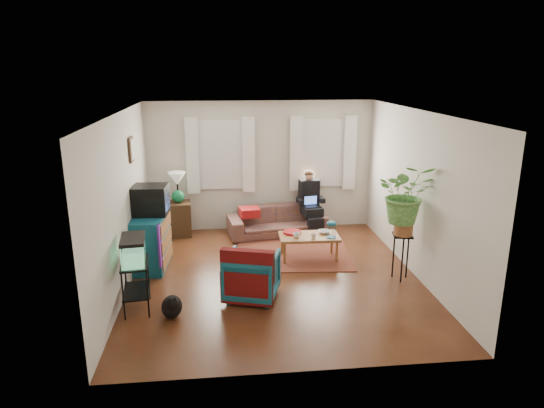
{
  "coord_description": "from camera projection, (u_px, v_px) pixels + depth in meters",
  "views": [
    {
      "loc": [
        -0.81,
        -7.06,
        3.23
      ],
      "look_at": [
        0.0,
        0.4,
        1.1
      ],
      "focal_mm": 32.0,
      "sensor_mm": 36.0,
      "label": 1
    }
  ],
  "objects": [
    {
      "name": "potted_plant",
      "position": [
        405.0,
        203.0,
        7.32
      ],
      "size": [
        0.98,
        0.89,
        0.94
      ],
      "primitive_type": "imported",
      "rotation": [
        0.0,
        0.0,
        -0.22
      ],
      "color": "#599947",
      "rests_on": "plant_stand"
    },
    {
      "name": "cup_a",
      "position": [
        296.0,
        235.0,
        8.24
      ],
      "size": [
        0.12,
        0.12,
        0.09
      ],
      "primitive_type": "imported",
      "rotation": [
        0.0,
        0.0,
        -0.03
      ],
      "color": "white",
      "rests_on": "coffee_table"
    },
    {
      "name": "aquarium_stand",
      "position": [
        136.0,
        286.0,
        6.61
      ],
      "size": [
        0.42,
        0.66,
        0.69
      ],
      "primitive_type": "cube",
      "rotation": [
        0.0,
        0.0,
        0.12
      ],
      "color": "black",
      "rests_on": "floor"
    },
    {
      "name": "sofa",
      "position": [
        277.0,
        216.0,
        9.6
      ],
      "size": [
        2.0,
        1.01,
        0.75
      ],
      "primitive_type": "imported",
      "rotation": [
        0.0,
        0.0,
        0.14
      ],
      "color": "brown",
      "rests_on": "floor"
    },
    {
      "name": "curtains_left",
      "position": [
        221.0,
        156.0,
        9.51
      ],
      "size": [
        1.36,
        0.06,
        1.5
      ],
      "primitive_type": "cube",
      "color": "white",
      "rests_on": "wall_back"
    },
    {
      "name": "area_rug",
      "position": [
        293.0,
        254.0,
        8.64
      ],
      "size": [
        2.12,
        1.75,
        0.01
      ],
      "primitive_type": "cube",
      "rotation": [
        0.0,
        0.0,
        -0.08
      ],
      "color": "maroon",
      "rests_on": "floor"
    },
    {
      "name": "aquarium",
      "position": [
        133.0,
        250.0,
        6.46
      ],
      "size": [
        0.37,
        0.6,
        0.37
      ],
      "primitive_type": "cube",
      "rotation": [
        0.0,
        0.0,
        0.12
      ],
      "color": "#7FD899",
      "rests_on": "aquarium_stand"
    },
    {
      "name": "picture_frame",
      "position": [
        132.0,
        150.0,
        7.77
      ],
      "size": [
        0.04,
        0.32,
        0.4
      ],
      "primitive_type": "cube",
      "color": "#3D2616",
      "rests_on": "wall_left"
    },
    {
      "name": "dresser",
      "position": [
        151.0,
        241.0,
        8.01
      ],
      "size": [
        0.57,
        1.03,
        0.89
      ],
      "primitive_type": "cube",
      "rotation": [
        0.0,
        0.0,
        -0.07
      ],
      "color": "navy",
      "rests_on": "floor"
    },
    {
      "name": "crt_tv",
      "position": [
        151.0,
        200.0,
        7.92
      ],
      "size": [
        0.58,
        0.53,
        0.48
      ],
      "primitive_type": "cube",
      "rotation": [
        0.0,
        0.0,
        -0.07
      ],
      "color": "black",
      "rests_on": "dresser"
    },
    {
      "name": "wall_back",
      "position": [
        261.0,
        166.0,
        9.75
      ],
      "size": [
        4.5,
        0.01,
        2.6
      ],
      "primitive_type": "cube",
      "color": "silver",
      "rests_on": "floor"
    },
    {
      "name": "birdcage",
      "position": [
        331.0,
        229.0,
        8.21
      ],
      "size": [
        0.17,
        0.17,
        0.3
      ],
      "primitive_type": null,
      "rotation": [
        0.0,
        0.0,
        -0.03
      ],
      "color": "#115B6B",
      "rests_on": "coffee_table"
    },
    {
      "name": "window_right",
      "position": [
        322.0,
        153.0,
        9.79
      ],
      "size": [
        1.08,
        0.04,
        1.38
      ],
      "primitive_type": "cube",
      "color": "white",
      "rests_on": "wall_back"
    },
    {
      "name": "wall_left",
      "position": [
        123.0,
        203.0,
        7.13
      ],
      "size": [
        0.01,
        5.0,
        2.6
      ],
      "primitive_type": "cube",
      "color": "silver",
      "rests_on": "floor"
    },
    {
      "name": "wall_right",
      "position": [
        417.0,
        194.0,
        7.59
      ],
      "size": [
        0.01,
        5.0,
        2.6
      ],
      "primitive_type": "cube",
      "color": "silver",
      "rests_on": "floor"
    },
    {
      "name": "window_left",
      "position": [
        221.0,
        155.0,
        9.58
      ],
      "size": [
        1.08,
        0.04,
        1.38
      ],
      "primitive_type": "cube",
      "color": "white",
      "rests_on": "wall_back"
    },
    {
      "name": "side_table",
      "position": [
        179.0,
        219.0,
        9.56
      ],
      "size": [
        0.5,
        0.5,
        0.67
      ],
      "primitive_type": "cube",
      "rotation": [
        0.0,
        0.0,
        0.08
      ],
      "color": "#3E2417",
      "rests_on": "floor"
    },
    {
      "name": "wall_front",
      "position": [
        302.0,
        262.0,
        4.97
      ],
      "size": [
        4.5,
        0.01,
        2.6
      ],
      "primitive_type": "cube",
      "color": "silver",
      "rests_on": "floor"
    },
    {
      "name": "bowl",
      "position": [
        324.0,
        232.0,
        8.46
      ],
      "size": [
        0.21,
        0.21,
        0.05
      ],
      "primitive_type": "imported",
      "rotation": [
        0.0,
        0.0,
        -0.03
      ],
      "color": "white",
      "rests_on": "coffee_table"
    },
    {
      "name": "armchair",
      "position": [
        252.0,
        273.0,
        6.96
      ],
      "size": [
        0.89,
        0.86,
        0.74
      ],
      "primitive_type": "imported",
      "rotation": [
        0.0,
        0.0,
        2.85
      ],
      "color": "#105664",
      "rests_on": "floor"
    },
    {
      "name": "serape_throw",
      "position": [
        247.0,
        271.0,
        6.65
      ],
      "size": [
        0.76,
        0.38,
        0.61
      ],
      "primitive_type": "cube",
      "rotation": [
        0.0,
        0.0,
        -0.29
      ],
      "color": "#9E0A0A",
      "rests_on": "armchair"
    },
    {
      "name": "floor",
      "position": [
        275.0,
        277.0,
        7.72
      ],
      "size": [
        4.5,
        5.0,
        0.01
      ],
      "primitive_type": "cube",
      "color": "#4F2B14",
      "rests_on": "ground"
    },
    {
      "name": "cup_b",
      "position": [
        313.0,
        236.0,
        8.19
      ],
      "size": [
        0.1,
        0.1,
        0.09
      ],
      "primitive_type": "imported",
      "rotation": [
        0.0,
        0.0,
        -0.03
      ],
      "color": "beige",
      "rests_on": "coffee_table"
    },
    {
      "name": "black_cat",
      "position": [
        172.0,
        304.0,
        6.45
      ],
      "size": [
        0.35,
        0.47,
        0.36
      ],
      "primitive_type": "ellipsoid",
      "rotation": [
        0.0,
        0.0,
        0.18
      ],
      "color": "black",
      "rests_on": "floor"
    },
    {
      "name": "snack_tray",
      "position": [
        292.0,
        232.0,
        8.47
      ],
      "size": [
        0.33,
        0.33,
        0.04
      ],
      "primitive_type": "cylinder",
      "rotation": [
        0.0,
        0.0,
        -0.03
      ],
      "color": "#B21414",
      "rests_on": "coffee_table"
    },
    {
      "name": "ceiling",
      "position": [
        275.0,
        112.0,
        7.01
      ],
      "size": [
        4.5,
        5.0,
        0.01
      ],
      "primitive_type": "cube",
      "color": "white",
      "rests_on": "wall_back"
    },
    {
      "name": "seated_person",
      "position": [
        310.0,
        204.0,
        9.71
      ],
      "size": [
        0.55,
        0.65,
        1.14
      ],
      "primitive_type": null,
      "rotation": [
        0.0,
        0.0,
        0.14
      ],
      "color": "black",
      "rests_on": "sofa"
    },
    {
      "name": "coffee_table",
      "position": [
        309.0,
        247.0,
        8.42
      ],
      "size": [
        1.04,
        0.59,
        0.43
      ],
      "primitive_type": "cube",
      "rotation": [
        0.0,
        0.0,
        -0.03
      ],
      "color": "brown",
      "rests_on": "floor"
    },
    {
      "name": "table_lamp",
      "position": [
        178.0,
        188.0,
        9.39
      ],
      "size": [
        0.37,
        0.37,
        0.61
      ],
      "primitive_type": null,
      "rotation": [
        0.0,
        0.0,
        0.08
      ],
      "color": "white",
      "rests_on": "side_table"
    },
    {
      "name": "plant_stand",
      "position": [
        401.0,
        257.0,
        7.56
      ],
      "size": [
        0.37,
        0.37,
        0.74
      ],
      "primitive_type": "cube",
      "rotation": [
        0.0,
        0.0,
        -0.22
      ],
      "color": "black",
      "rests_on": "floor"
    },
    {
      "name": "curtains_right",
      "position": [
        323.0,
        154.0,
        9.72
      ],
      "size": [
        1.36,
        0.06,
        1.5
      ],
      "primitive_type": "cube",
      "color": "white",
      "rests_on": "wall_back"
    }
  ]
}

